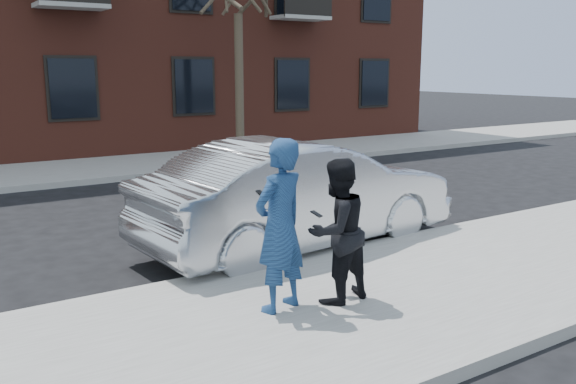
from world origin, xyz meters
TOP-DOWN VIEW (x-y plane):
  - ground at (0.00, 0.00)m, footprint 100.00×100.00m
  - near_sidewalk at (0.00, -0.25)m, footprint 50.00×3.50m
  - near_curb at (0.00, 1.55)m, footprint 50.00×0.10m
  - far_sidewalk at (0.00, 11.25)m, footprint 50.00×3.50m
  - far_curb at (0.00, 9.45)m, footprint 50.00×0.10m
  - silver_sedan at (0.86, 2.30)m, footprint 5.35×2.26m
  - man_hoodie at (-0.93, 0.04)m, footprint 0.80×0.64m
  - man_peacoat at (-0.25, -0.10)m, footprint 0.89×0.74m

SIDE VIEW (x-z plane):
  - ground at x=0.00m, z-range 0.00..0.00m
  - near_sidewalk at x=0.00m, z-range 0.00..0.15m
  - near_curb at x=0.00m, z-range 0.00..0.15m
  - far_sidewalk at x=0.00m, z-range 0.00..0.15m
  - far_curb at x=0.00m, z-range 0.00..0.15m
  - silver_sedan at x=0.86m, z-range 0.00..1.72m
  - man_peacoat at x=-0.25m, z-range 0.15..1.81m
  - man_hoodie at x=-0.93m, z-range 0.15..2.07m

